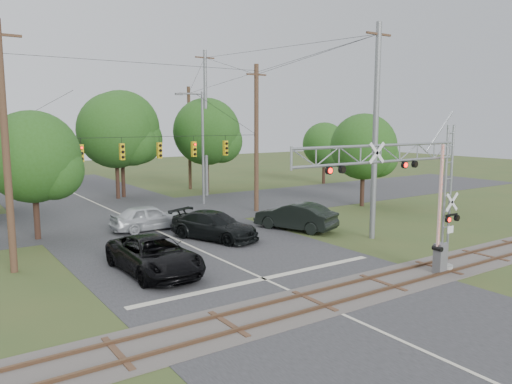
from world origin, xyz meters
TOP-DOWN VIEW (x-y plane):
  - ground at (0.00, 0.00)m, footprint 160.00×160.00m
  - road_main at (0.00, 10.00)m, footprint 14.00×90.00m
  - road_cross at (0.00, 24.00)m, footprint 90.00×12.00m
  - railroad_track at (0.00, 2.00)m, footprint 90.00×3.20m
  - crossing_gantry at (5.02, 1.64)m, footprint 9.93×0.89m
  - traffic_signal_span at (0.91, 20.00)m, footprint 19.34×0.36m
  - pickup_black at (-3.71, 9.24)m, footprint 3.02×6.33m
  - car_dark at (2.01, 13.60)m, footprint 4.37×6.27m
  - sedan_silver at (-0.28, 18.26)m, footprint 4.99×2.02m
  - suv_dark at (7.77, 12.88)m, footprint 3.77×5.82m
  - streetlight at (7.48, 25.45)m, footprint 2.56×0.27m
  - utility_poles at (2.33, 22.39)m, footprint 23.68×26.74m
  - treeline at (-1.35, 31.32)m, footprint 56.38×28.24m

SIDE VIEW (x-z plane):
  - ground at x=0.00m, z-range 0.00..0.00m
  - road_main at x=0.00m, z-range 0.00..0.02m
  - road_cross at x=0.00m, z-range 0.00..0.02m
  - railroad_track at x=0.00m, z-range -0.05..0.11m
  - car_dark at x=2.01m, z-range 0.00..1.69m
  - sedan_silver at x=-0.28m, z-range 0.00..1.70m
  - pickup_black at x=-3.71m, z-range 0.00..1.74m
  - suv_dark at x=7.77m, z-range 0.00..1.81m
  - crossing_gantry at x=5.02m, z-range 0.80..7.79m
  - streetlight at x=7.48m, z-range 0.57..10.18m
  - traffic_signal_span at x=0.91m, z-range -0.11..11.39m
  - treeline at x=-1.35m, z-range 0.88..10.88m
  - utility_poles at x=2.33m, z-range -0.50..13.20m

